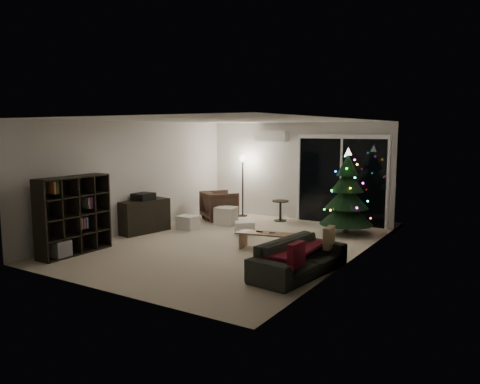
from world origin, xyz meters
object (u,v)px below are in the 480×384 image
object	(u,v)px
sofa	(299,257)
media_cabinet	(144,216)
bookshelf	(67,214)
christmas_tree	(347,191)
coffee_table	(266,242)
armchair	(219,205)

from	to	relation	value
sofa	media_cabinet	bearing A→B (deg)	84.46
bookshelf	christmas_tree	bearing A→B (deg)	54.88
media_cabinet	coffee_table	size ratio (longest dim) A/B	1.07
bookshelf	coffee_table	size ratio (longest dim) A/B	1.32
sofa	bookshelf	bearing A→B (deg)	111.24
armchair	coffee_table	size ratio (longest dim) A/B	0.74
media_cabinet	armchair	size ratio (longest dim) A/B	1.45
christmas_tree	armchair	bearing A→B (deg)	-177.97
sofa	christmas_tree	bearing A→B (deg)	13.76
bookshelf	christmas_tree	distance (m)	5.86
media_cabinet	armchair	bearing A→B (deg)	84.56
media_cabinet	sofa	xyz separation A→B (m)	(4.30, -1.00, -0.09)
sofa	armchair	bearing A→B (deg)	57.09
armchair	christmas_tree	xyz separation A→B (m)	(3.35, 0.12, 0.59)
armchair	sofa	size ratio (longest dim) A/B	0.43
bookshelf	media_cabinet	distance (m)	2.08
bookshelf	sofa	world-z (taller)	bookshelf
bookshelf	coffee_table	distance (m)	3.81
armchair	sofa	xyz separation A→B (m)	(3.71, -3.16, -0.09)
bookshelf	media_cabinet	size ratio (longest dim) A/B	1.23
coffee_table	christmas_tree	distance (m)	2.52
coffee_table	christmas_tree	world-z (taller)	christmas_tree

